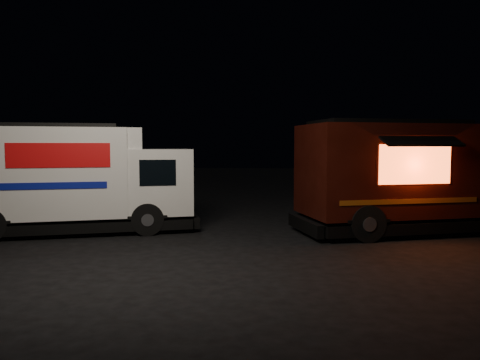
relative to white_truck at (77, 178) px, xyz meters
name	(u,v)px	position (x,y,z in m)	size (l,w,h in m)	color
ground	(189,240)	(3.48, -1.06, -1.56)	(80.00, 80.00, 0.00)	black
white_truck	(77,178)	(0.00, 0.00, 0.00)	(6.90, 2.35, 3.13)	white
red_truck	(414,177)	(9.83, 0.72, 0.05)	(6.94, 2.55, 3.23)	#330E09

